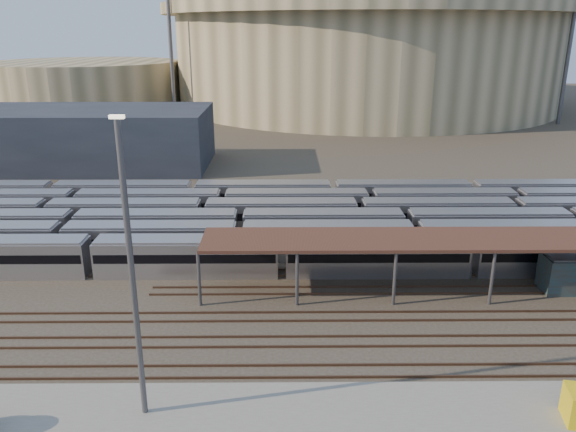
{
  "coord_description": "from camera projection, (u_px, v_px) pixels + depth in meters",
  "views": [
    {
      "loc": [
        -0.61,
        -43.46,
        23.37
      ],
      "look_at": [
        -0.12,
        12.0,
        4.74
      ],
      "focal_mm": 35.0,
      "sensor_mm": 36.0,
      "label": 1
    }
  ],
  "objects": [
    {
      "name": "stadium",
      "position": [
        364.0,
        51.0,
        176.32
      ],
      "size": [
        124.0,
        124.0,
        32.5
      ],
      "color": "tan",
      "rests_on": "ground"
    },
    {
      "name": "inspection_shed",
      "position": [
        532.0,
        241.0,
        51.03
      ],
      "size": [
        60.3,
        6.0,
        5.3
      ],
      "color": "#505055",
      "rests_on": "ground"
    },
    {
      "name": "floodlight_3",
      "position": [
        256.0,
        36.0,
        193.66
      ],
      "size": [
        4.0,
        1.0,
        38.4
      ],
      "color": "#505055",
      "rests_on": "ground"
    },
    {
      "name": "apron",
      "position": [
        212.0,
        428.0,
        34.35
      ],
      "size": [
        50.0,
        9.0,
        0.2
      ],
      "primitive_type": "cube",
      "color": "gray",
      "rests_on": "ground"
    },
    {
      "name": "empty_tracks",
      "position": [
        291.0,
        341.0,
        43.88
      ],
      "size": [
        170.0,
        9.62,
        0.18
      ],
      "color": "#4C3323",
      "rests_on": "ground"
    },
    {
      "name": "floodlight_2",
      "position": [
        571.0,
        40.0,
        137.44
      ],
      "size": [
        4.0,
        1.0,
        38.4
      ],
      "color": "#505055",
      "rests_on": "ground"
    },
    {
      "name": "service_building",
      "position": [
        88.0,
        138.0,
        98.9
      ],
      "size": [
        42.0,
        20.0,
        10.0
      ],
      "primitive_type": "cube",
      "color": "#1E232D",
      "rests_on": "ground"
    },
    {
      "name": "secondary_arena",
      "position": [
        86.0,
        85.0,
        169.15
      ],
      "size": [
        56.0,
        56.0,
        14.0
      ],
      "primitive_type": "cylinder",
      "color": "tan",
      "rests_on": "ground"
    },
    {
      "name": "yard_light_pole",
      "position": [
        132.0,
        275.0,
        32.67
      ],
      "size": [
        0.81,
        0.36,
        18.8
      ],
      "color": "#505055",
      "rests_on": "apron"
    },
    {
      "name": "ground",
      "position": [
        291.0,
        312.0,
        48.64
      ],
      "size": [
        420.0,
        420.0,
        0.0
      ],
      "primitive_type": "plane",
      "color": "#383026",
      "rests_on": "ground"
    },
    {
      "name": "floodlight_0",
      "position": [
        170.0,
        39.0,
        146.1
      ],
      "size": [
        4.0,
        1.0,
        38.4
      ],
      "color": "#505055",
      "rests_on": "ground"
    },
    {
      "name": "subway_trains",
      "position": [
        281.0,
        222.0,
        65.6
      ],
      "size": [
        128.86,
        23.9,
        3.6
      ],
      "color": "#B3B3B8",
      "rests_on": "ground"
    }
  ]
}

